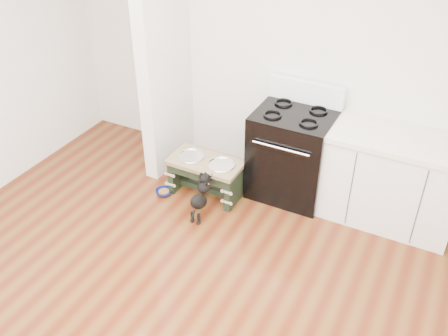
% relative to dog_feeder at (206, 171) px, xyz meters
% --- Properties ---
extents(ground, '(5.00, 5.00, 0.00)m').
position_rel_dog_feeder_xyz_m(ground, '(0.50, -1.72, -0.29)').
color(ground, '#4E1D0D').
rests_on(ground, ground).
extents(room_shell, '(5.00, 5.00, 5.00)m').
position_rel_dog_feeder_xyz_m(room_shell, '(0.50, -1.72, 1.33)').
color(room_shell, silver).
rests_on(room_shell, ground).
extents(partition_wall, '(0.15, 0.80, 2.70)m').
position_rel_dog_feeder_xyz_m(partition_wall, '(-0.67, 0.38, 1.06)').
color(partition_wall, silver).
rests_on(partition_wall, ground).
extents(oven_range, '(0.76, 0.69, 1.14)m').
position_rel_dog_feeder_xyz_m(oven_range, '(0.75, 0.44, 0.19)').
color(oven_range, black).
rests_on(oven_range, ground).
extents(cabinet_run, '(1.24, 0.64, 0.91)m').
position_rel_dog_feeder_xyz_m(cabinet_run, '(1.73, 0.46, 0.16)').
color(cabinet_run, silver).
rests_on(cabinet_run, ground).
extents(dog_feeder, '(0.74, 0.40, 0.42)m').
position_rel_dog_feeder_xyz_m(dog_feeder, '(0.00, 0.00, 0.00)').
color(dog_feeder, black).
rests_on(dog_feeder, ground).
extents(puppy, '(0.13, 0.38, 0.45)m').
position_rel_dog_feeder_xyz_m(puppy, '(0.13, -0.34, -0.04)').
color(puppy, black).
rests_on(puppy, ground).
extents(floor_bowl, '(0.20, 0.20, 0.05)m').
position_rel_dog_feeder_xyz_m(floor_bowl, '(-0.39, -0.21, -0.26)').
color(floor_bowl, navy).
rests_on(floor_bowl, ground).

